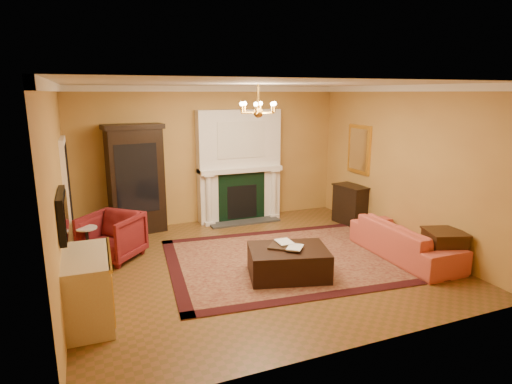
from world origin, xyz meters
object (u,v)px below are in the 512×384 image
commode (88,288)px  leather_ottoman (288,262)px  wingback_armchair (112,234)px  console_table (351,205)px  pedestal_table (88,242)px  end_table (443,251)px  coral_sofa (405,235)px  china_cabinet (136,182)px

commode → leather_ottoman: commode is taller
wingback_armchair → console_table: size_ratio=1.08×
pedestal_table → console_table: bearing=2.3°
wingback_armchair → leather_ottoman: size_ratio=0.74×
end_table → console_table: 2.74m
leather_ottoman → coral_sofa: bearing=14.3°
commode → leather_ottoman: 2.98m
coral_sofa → console_table: coral_sofa is taller
china_cabinet → pedestal_table: size_ratio=3.41×
wingback_armchair → commode: 2.11m
leather_ottoman → end_table: bearing=-0.5°
commode → coral_sofa: commode is taller
wingback_armchair → leather_ottoman: (2.53, -1.82, -0.21)m
end_table → console_table: console_table is taller
commode → leather_ottoman: size_ratio=0.98×
pedestal_table → coral_sofa: 5.52m
wingback_armchair → console_table: wingback_armchair is taller
pedestal_table → console_table: 5.48m
china_cabinet → wingback_armchair: 1.63m
pedestal_table → coral_sofa: bearing=-19.7°
commode → end_table: bearing=-3.3°
china_cabinet → wingback_armchair: china_cabinet is taller
coral_sofa → pedestal_table: bearing=70.9°
end_table → leather_ottoman: end_table is taller
china_cabinet → pedestal_table: china_cabinet is taller
coral_sofa → leather_ottoman: coral_sofa is taller
china_cabinet → commode: bearing=-114.6°
china_cabinet → leather_ottoman: (1.91, -3.19, -0.83)m
wingback_armchair → leather_ottoman: 3.12m
pedestal_table → wingback_armchair: bearing=0.3°
pedestal_table → end_table: (5.42, -2.53, -0.05)m
wingback_armchair → console_table: 5.08m
china_cabinet → wingback_armchair: size_ratio=2.38×
console_table → china_cabinet: bearing=156.7°
commode → coral_sofa: bearing=3.8°
console_table → leather_ottoman: console_table is taller
wingback_armchair → coral_sofa: 5.15m
pedestal_table → end_table: end_table is taller
coral_sofa → end_table: size_ratio=3.39×
end_table → leather_ottoman: bearing=164.1°
leather_ottoman → pedestal_table: bearing=163.6°
pedestal_table → coral_sofa: coral_sofa is taller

